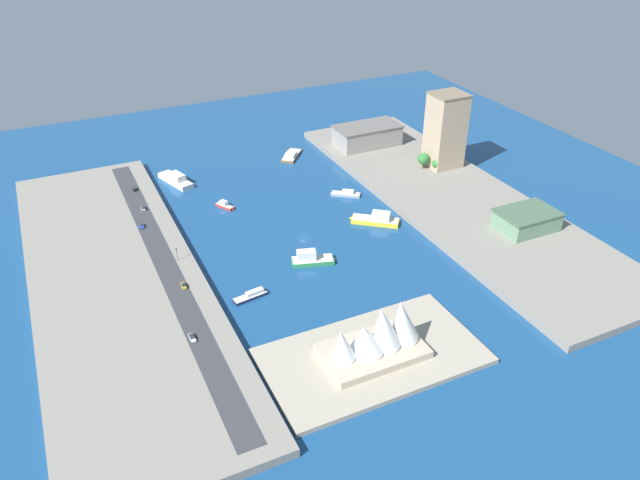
# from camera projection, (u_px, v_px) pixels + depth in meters

# --- Properties ---
(ground_plane) EXTENTS (440.00, 440.00, 0.00)m
(ground_plane) POSITION_uv_depth(u_px,v_px,m) (303.00, 237.00, 300.51)
(ground_plane) COLOR navy
(quay_west) EXTENTS (70.00, 240.00, 3.60)m
(quay_west) POSITION_uv_depth(u_px,v_px,m) (453.00, 198.00, 332.55)
(quay_west) COLOR gray
(quay_west) RESTS_ON ground_plane
(quay_east) EXTENTS (70.00, 240.00, 3.60)m
(quay_east) POSITION_uv_depth(u_px,v_px,m) (116.00, 279.00, 266.61)
(quay_east) COLOR gray
(quay_east) RESTS_ON ground_plane
(peninsula_point) EXTENTS (80.60, 44.63, 2.00)m
(peninsula_point) POSITION_uv_depth(u_px,v_px,m) (373.00, 356.00, 225.43)
(peninsula_point) COLOR #A89E89
(peninsula_point) RESTS_ON ground_plane
(road_strip) EXTENTS (9.58, 228.00, 0.15)m
(road_strip) POSITION_uv_depth(u_px,v_px,m) (165.00, 263.00, 273.70)
(road_strip) COLOR #38383D
(road_strip) RESTS_ON quay_east
(patrol_launch_navy) EXTENTS (16.38, 6.49, 2.99)m
(patrol_launch_navy) POSITION_uv_depth(u_px,v_px,m) (251.00, 296.00, 257.37)
(patrol_launch_navy) COLOR #1E284C
(patrol_launch_navy) RESTS_ON ground_plane
(tugboat_red) EXTENTS (8.21, 11.69, 3.71)m
(tugboat_red) POSITION_uv_depth(u_px,v_px,m) (225.00, 205.00, 326.35)
(tugboat_red) COLOR red
(tugboat_red) RESTS_ON ground_plane
(ferry_green_doubledeck) EXTENTS (21.17, 12.51, 6.69)m
(ferry_green_doubledeck) POSITION_uv_depth(u_px,v_px,m) (311.00, 259.00, 279.58)
(ferry_green_doubledeck) COLOR #2D8C4C
(ferry_green_doubledeck) RESTS_ON ground_plane
(barge_flat_brown) EXTENTS (19.28, 21.12, 3.47)m
(barge_flat_brown) POSITION_uv_depth(u_px,v_px,m) (291.00, 155.00, 383.72)
(barge_flat_brown) COLOR brown
(barge_flat_brown) RESTS_ON ground_plane
(yacht_sleek_gray) EXTENTS (15.73, 13.20, 3.42)m
(yacht_sleek_gray) POSITION_uv_depth(u_px,v_px,m) (346.00, 194.00, 338.39)
(yacht_sleek_gray) COLOR #999EA3
(yacht_sleek_gray) RESTS_ON ground_plane
(ferry_white_commuter) EXTENTS (15.34, 28.70, 6.57)m
(ferry_white_commuter) POSITION_uv_depth(u_px,v_px,m) (176.00, 179.00, 351.47)
(ferry_white_commuter) COLOR silver
(ferry_white_commuter) RESTS_ON ground_plane
(ferry_yellow_fast) EXTENTS (23.45, 20.71, 6.36)m
(ferry_yellow_fast) POSITION_uv_depth(u_px,v_px,m) (377.00, 219.00, 311.34)
(ferry_yellow_fast) COLOR yellow
(ferry_yellow_fast) RESTS_ON ground_plane
(terminal_long_green) EXTENTS (29.03, 20.61, 9.29)m
(terminal_long_green) POSITION_uv_depth(u_px,v_px,m) (526.00, 220.00, 298.49)
(terminal_long_green) COLOR slate
(terminal_long_green) RESTS_ON quay_west
(apartment_midrise_tan) EXTENTS (19.62, 18.10, 43.72)m
(apartment_midrise_tan) POSITION_uv_depth(u_px,v_px,m) (445.00, 130.00, 354.34)
(apartment_midrise_tan) COLOR tan
(apartment_midrise_tan) RESTS_ON quay_west
(carpark_squat_concrete) EXTENTS (41.75, 22.15, 12.80)m
(carpark_squat_concrete) POSITION_uv_depth(u_px,v_px,m) (367.00, 135.00, 389.34)
(carpark_squat_concrete) COLOR gray
(carpark_squat_concrete) RESTS_ON quay_west
(hatchback_blue) EXTENTS (2.00, 4.43, 1.57)m
(hatchback_blue) POSITION_uv_depth(u_px,v_px,m) (142.00, 226.00, 301.07)
(hatchback_blue) COLOR black
(hatchback_blue) RESTS_ON road_strip
(sedan_silver) EXTENTS (2.14, 4.51, 1.60)m
(sedan_silver) POSITION_uv_depth(u_px,v_px,m) (143.00, 208.00, 316.66)
(sedan_silver) COLOR black
(sedan_silver) RESTS_ON road_strip
(taxi_yellow_cab) EXTENTS (1.98, 4.53, 1.62)m
(taxi_yellow_cab) POSITION_uv_depth(u_px,v_px,m) (183.00, 286.00, 257.61)
(taxi_yellow_cab) COLOR black
(taxi_yellow_cab) RESTS_ON road_strip
(suv_black) EXTENTS (2.08, 4.33, 1.44)m
(suv_black) POSITION_uv_depth(u_px,v_px,m) (135.00, 189.00, 336.01)
(suv_black) COLOR black
(suv_black) RESTS_ON road_strip
(van_white) EXTENTS (1.99, 5.22, 1.46)m
(van_white) POSITION_uv_depth(u_px,v_px,m) (192.00, 337.00, 229.09)
(van_white) COLOR black
(van_white) RESTS_ON road_strip
(traffic_light_waterfront) EXTENTS (0.36, 0.36, 6.50)m
(traffic_light_waterfront) POSITION_uv_depth(u_px,v_px,m) (177.00, 252.00, 273.95)
(traffic_light_waterfront) COLOR black
(traffic_light_waterfront) RESTS_ON quay_east
(opera_landmark) EXTENTS (37.77, 22.81, 21.65)m
(opera_landmark) POSITION_uv_depth(u_px,v_px,m) (377.00, 335.00, 221.20)
(opera_landmark) COLOR #BCAD93
(opera_landmark) RESTS_ON peninsula_point
(park_tree_cluster) EXTENTS (10.40, 12.27, 9.81)m
(park_tree_cluster) POSITION_uv_depth(u_px,v_px,m) (426.00, 160.00, 357.22)
(park_tree_cluster) COLOR brown
(park_tree_cluster) RESTS_ON quay_west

